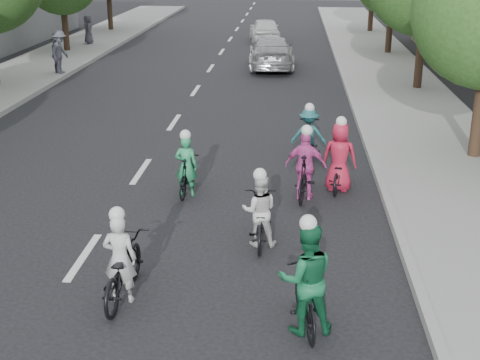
# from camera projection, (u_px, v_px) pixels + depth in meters

# --- Properties ---
(ground) EXTENTS (120.00, 120.00, 0.00)m
(ground) POSITION_uv_depth(u_px,v_px,m) (83.00, 257.00, 12.59)
(ground) COLOR black
(ground) RESTS_ON ground
(sidewalk_right) EXTENTS (4.00, 80.00, 0.15)m
(sidewalk_right) POSITION_uv_depth(u_px,v_px,m) (421.00, 125.00, 21.36)
(sidewalk_right) COLOR gray
(sidewalk_right) RESTS_ON ground
(curb_right) EXTENTS (0.18, 80.00, 0.18)m
(curb_right) POSITION_uv_depth(u_px,v_px,m) (360.00, 123.00, 21.50)
(curb_right) COLOR #999993
(curb_right) RESTS_ON ground
(cyclist_0) EXTENTS (0.55, 1.57, 1.59)m
(cyclist_0) POSITION_uv_depth(u_px,v_px,m) (187.00, 172.00, 15.55)
(cyclist_0) COLOR black
(cyclist_0) RESTS_ON ground
(cyclist_1) EXTENTS (0.97, 1.89, 1.60)m
(cyclist_1) POSITION_uv_depth(u_px,v_px,m) (308.00, 138.00, 17.96)
(cyclist_1) COLOR black
(cyclist_1) RESTS_ON ground
(cyclist_2) EXTENTS (0.77, 1.99, 1.66)m
(cyclist_2) POSITION_uv_depth(u_px,v_px,m) (122.00, 267.00, 10.97)
(cyclist_2) COLOR black
(cyclist_2) RESTS_ON ground
(cyclist_3) EXTENTS (0.95, 1.70, 1.91)m
(cyclist_3) POSITION_uv_depth(u_px,v_px,m) (306.00, 287.00, 10.02)
(cyclist_3) COLOR black
(cyclist_3) RESTS_ON ground
(cyclist_4) EXTENTS (0.71, 1.80, 1.58)m
(cyclist_4) POSITION_uv_depth(u_px,v_px,m) (260.00, 217.00, 12.99)
(cyclist_4) COLOR black
(cyclist_4) RESTS_ON ground
(cyclist_5) EXTENTS (0.89, 1.72, 1.81)m
(cyclist_5) POSITION_uv_depth(u_px,v_px,m) (339.00, 164.00, 15.84)
(cyclist_5) COLOR black
(cyclist_5) RESTS_ON ground
(cyclist_6) EXTENTS (0.99, 1.90, 1.76)m
(cyclist_6) POSITION_uv_depth(u_px,v_px,m) (305.00, 171.00, 15.29)
(cyclist_6) COLOR black
(cyclist_6) RESTS_ON ground
(follow_car_lead) EXTENTS (2.28, 5.12, 1.46)m
(follow_car_lead) POSITION_uv_depth(u_px,v_px,m) (271.00, 52.00, 31.16)
(follow_car_lead) COLOR #A6A5AA
(follow_car_lead) RESTS_ON ground
(follow_car_trail) EXTENTS (2.12, 4.28, 1.40)m
(follow_car_trail) POSITION_uv_depth(u_px,v_px,m) (265.00, 30.00, 39.43)
(follow_car_trail) COLOR silver
(follow_car_trail) RESTS_ON ground
(spectator_0) EXTENTS (0.83, 1.27, 1.85)m
(spectator_0) POSITION_uv_depth(u_px,v_px,m) (60.00, 52.00, 29.10)
(spectator_0) COLOR #555563
(spectator_0) RESTS_ON sidewalk_left
(spectator_1) EXTENTS (0.63, 0.98, 1.56)m
(spectator_1) POSITION_uv_depth(u_px,v_px,m) (56.00, 55.00, 29.26)
(spectator_1) COLOR #50515D
(spectator_1) RESTS_ON sidewalk_left
(spectator_2) EXTENTS (0.75, 0.91, 1.60)m
(spectator_2) POSITION_uv_depth(u_px,v_px,m) (88.00, 29.00, 37.65)
(spectator_2) COLOR #474651
(spectator_2) RESTS_ON sidewalk_left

